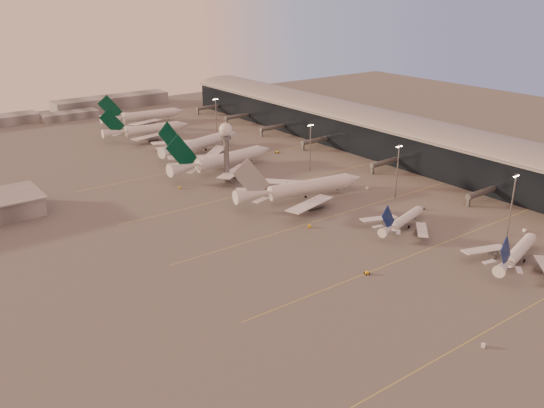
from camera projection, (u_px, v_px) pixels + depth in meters
ground at (407, 277)px, 192.22m from camera, size 700.00×700.00×0.00m
taxiway_markings at (354, 208)px, 250.92m from camera, size 180.00×185.25×0.02m
terminal at (387, 135)px, 331.10m from camera, size 57.00×362.00×23.04m
radar_tower at (226, 141)px, 277.51m from camera, size 6.40×6.40×31.10m
mast_a at (512, 202)px, 219.62m from camera, size 3.60×0.56×25.00m
mast_b at (397, 169)px, 259.19m from camera, size 3.60×0.56×25.00m
mast_c at (310, 145)px, 297.65m from camera, size 3.60×0.56×25.00m
mast_d at (216, 116)px, 364.03m from camera, size 3.60×0.56×25.00m
distant_horizon at (79, 108)px, 436.11m from camera, size 165.00×37.50×9.00m
narrowbody_near at (517, 254)px, 200.83m from camera, size 40.48×31.89×16.14m
narrowbody_mid at (403, 222)px, 229.32m from camera, size 36.24×28.54×14.46m
widebody_white at (301, 191)px, 259.90m from camera, size 65.54×52.12×23.18m
greentail_a at (223, 163)px, 300.56m from camera, size 66.16×53.20×24.05m
greentail_b at (202, 145)px, 333.67m from camera, size 61.40×48.89×22.92m
greentail_c at (147, 131)px, 366.90m from camera, size 57.44×46.24×20.86m
greentail_d at (144, 118)px, 403.81m from camera, size 61.91×49.90×22.48m
gsv_truck_a at (484, 343)px, 154.87m from camera, size 6.00×4.73×2.33m
gsv_catering_a at (526, 226)px, 226.53m from camera, size 6.02×3.79×4.58m
gsv_tug_mid at (367, 273)px, 193.73m from camera, size 3.97×2.99×1.01m
gsv_truck_b at (424, 207)px, 249.63m from camera, size 5.52×2.40×2.17m
gsv_truck_c at (309, 224)px, 231.23m from camera, size 5.32×6.33×2.49m
gsv_catering_b at (368, 185)px, 273.70m from camera, size 5.62×3.08×4.41m
gsv_truck_d at (180, 186)px, 275.35m from camera, size 3.17×5.26×2.00m
gsv_tug_hangar at (277, 152)px, 332.94m from camera, size 4.22×3.20×1.07m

